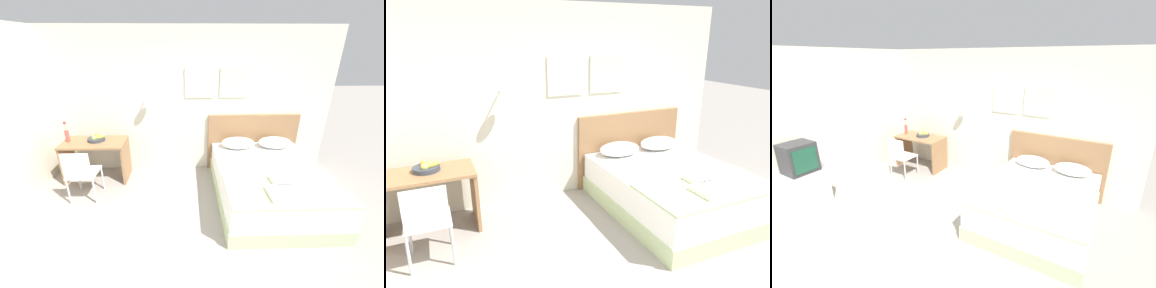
# 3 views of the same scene
# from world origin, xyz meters

# --- Properties ---
(wall_back) EXTENTS (5.66, 0.31, 2.65)m
(wall_back) POSITION_xyz_m (0.01, 2.56, 1.33)
(wall_back) COLOR beige
(wall_back) RESTS_ON ground_plane
(bed) EXTENTS (1.62, 2.08, 0.56)m
(bed) POSITION_xyz_m (1.41, 1.43, 0.28)
(bed) COLOR #B2C693
(bed) RESTS_ON ground_plane
(headboard) EXTENTS (1.74, 0.06, 1.11)m
(headboard) POSITION_xyz_m (1.41, 2.50, 0.55)
(headboard) COLOR #8E6642
(headboard) RESTS_ON ground_plane
(pillow_left) EXTENTS (0.61, 0.40, 0.19)m
(pillow_left) POSITION_xyz_m (1.06, 2.22, 0.66)
(pillow_left) COLOR white
(pillow_left) RESTS_ON bed
(pillow_right) EXTENTS (0.61, 0.40, 0.19)m
(pillow_right) POSITION_xyz_m (1.75, 2.22, 0.66)
(pillow_right) COLOR white
(pillow_right) RESTS_ON bed
(throw_blanket) EXTENTS (1.58, 0.83, 0.02)m
(throw_blanket) POSITION_xyz_m (1.41, 0.82, 0.57)
(throw_blanket) COLOR #B2C693
(throw_blanket) RESTS_ON bed
(folded_towel_near_foot) EXTENTS (0.30, 0.28, 0.06)m
(folded_towel_near_foot) POSITION_xyz_m (1.43, 0.97, 0.62)
(folded_towel_near_foot) COLOR white
(folded_towel_near_foot) RESTS_ON throw_blanket
(folded_towel_mid_bed) EXTENTS (0.34, 0.33, 0.06)m
(folded_towel_mid_bed) POSITION_xyz_m (1.31, 0.67, 0.62)
(folded_towel_mid_bed) COLOR white
(folded_towel_mid_bed) RESTS_ON throw_blanket
(desk) EXTENTS (1.10, 0.59, 0.75)m
(desk) POSITION_xyz_m (-1.54, 2.15, 0.51)
(desk) COLOR #8E6642
(desk) RESTS_ON ground_plane
(desk_chair) EXTENTS (0.44, 0.44, 0.88)m
(desk_chair) POSITION_xyz_m (-1.55, 1.47, 0.52)
(desk_chair) COLOR white
(desk_chair) RESTS_ON ground_plane
(fruit_bowl) EXTENTS (0.31, 0.30, 0.12)m
(fruit_bowl) POSITION_xyz_m (-1.50, 2.19, 0.79)
(fruit_bowl) COLOR #333842
(fruit_bowl) RESTS_ON desk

